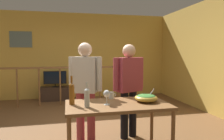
% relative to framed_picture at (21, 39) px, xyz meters
% --- Properties ---
extents(ground_plane, '(8.28, 8.28, 0.00)m').
position_rel_framed_picture_xyz_m(ground_plane, '(1.69, -3.12, -1.85)').
color(ground_plane, brown).
extents(back_wall, '(5.98, 0.10, 2.71)m').
position_rel_framed_picture_xyz_m(back_wall, '(1.69, 0.06, -0.49)').
color(back_wall, gold).
rests_on(back_wall, ground_plane).
extents(side_wall_right, '(0.10, 4.78, 2.71)m').
position_rel_framed_picture_xyz_m(side_wall_right, '(4.68, -2.17, -0.49)').
color(side_wall_right, gold).
rests_on(side_wall_right, ground_plane).
extents(framed_picture, '(0.63, 0.03, 0.48)m').
position_rel_framed_picture_xyz_m(framed_picture, '(0.00, 0.00, 0.00)').
color(framed_picture, slate).
extents(stair_railing, '(3.95, 0.10, 1.11)m').
position_rel_framed_picture_xyz_m(stair_railing, '(1.41, -0.94, -1.15)').
color(stair_railing, brown).
rests_on(stair_railing, ground_plane).
extents(tv_console, '(0.90, 0.40, 0.40)m').
position_rel_framed_picture_xyz_m(tv_console, '(0.99, -0.29, -1.64)').
color(tv_console, '#38281E').
rests_on(tv_console, ground_plane).
extents(flat_screen_tv, '(0.67, 0.12, 0.49)m').
position_rel_framed_picture_xyz_m(flat_screen_tv, '(0.99, -0.32, -1.16)').
color(flat_screen_tv, black).
rests_on(flat_screen_tv, tv_console).
extents(serving_table, '(1.35, 0.73, 0.76)m').
position_rel_framed_picture_xyz_m(serving_table, '(1.99, -4.11, -1.16)').
color(serving_table, brown).
rests_on(serving_table, ground_plane).
extents(salad_bowl, '(0.31, 0.31, 0.18)m').
position_rel_framed_picture_xyz_m(salad_bowl, '(2.40, -4.09, -1.03)').
color(salad_bowl, gold).
rests_on(salad_bowl, serving_table).
extents(wine_glass, '(0.09, 0.09, 0.19)m').
position_rel_framed_picture_xyz_m(wine_glass, '(1.84, -4.14, -0.95)').
color(wine_glass, silver).
rests_on(wine_glass, serving_table).
extents(wine_bottle_clear, '(0.07, 0.07, 0.31)m').
position_rel_framed_picture_xyz_m(wine_bottle_clear, '(1.58, -4.21, -0.96)').
color(wine_bottle_clear, silver).
rests_on(wine_bottle_clear, serving_table).
extents(wine_bottle_amber, '(0.07, 0.07, 0.37)m').
position_rel_framed_picture_xyz_m(wine_bottle_amber, '(1.40, -4.03, -0.93)').
color(wine_bottle_amber, brown).
rests_on(wine_bottle_amber, serving_table).
extents(mug_white, '(0.12, 0.08, 0.10)m').
position_rel_framed_picture_xyz_m(mug_white, '(1.97, -3.81, -1.03)').
color(mug_white, white).
rests_on(mug_white, serving_table).
extents(person_standing_left, '(0.51, 0.33, 1.59)m').
position_rel_framed_picture_xyz_m(person_standing_left, '(1.63, -3.44, -0.92)').
color(person_standing_left, '#9E3842').
rests_on(person_standing_left, ground_plane).
extents(person_standing_right, '(0.58, 0.36, 1.57)m').
position_rel_framed_picture_xyz_m(person_standing_right, '(2.36, -3.44, -0.91)').
color(person_standing_right, black).
rests_on(person_standing_right, ground_plane).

